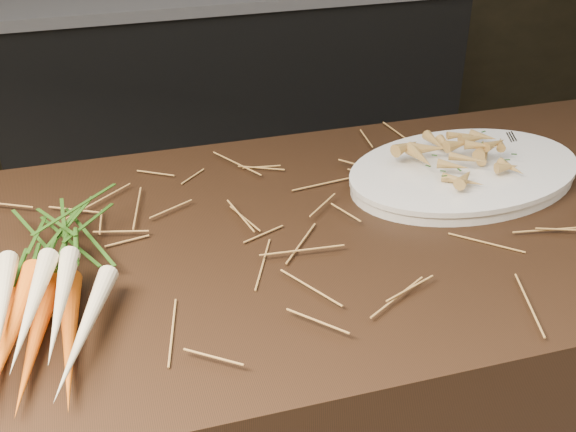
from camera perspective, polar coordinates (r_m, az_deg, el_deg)
name	(u,v)px	position (r m, az deg, el deg)	size (l,w,h in m)	color
back_counter	(230,86)	(3.03, -4.59, 10.17)	(1.82, 0.62, 0.84)	black
straw_bedding	(291,228)	(1.11, 0.21, -0.99)	(1.40, 0.60, 0.02)	olive
root_veg_bunch	(48,263)	(1.03, -18.47, -3.51)	(0.19, 0.47, 0.09)	#CF4C00
serving_platter	(464,175)	(1.29, 13.74, 3.20)	(0.42, 0.28, 0.02)	white
roasted_veg_heap	(467,157)	(1.28, 13.94, 4.58)	(0.21, 0.15, 0.05)	#A3692E
serving_fork	(541,156)	(1.37, 19.34, 4.49)	(0.01, 0.16, 0.00)	silver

